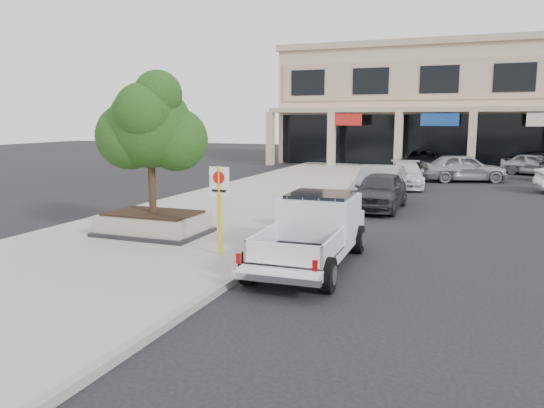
{
  "coord_description": "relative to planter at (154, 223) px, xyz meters",
  "views": [
    {
      "loc": [
        3.39,
        -12.31,
        3.65
      ],
      "look_at": [
        -1.95,
        1.5,
        1.26
      ],
      "focal_mm": 35.0,
      "sensor_mm": 36.0,
      "label": 1
    }
  ],
  "objects": [
    {
      "name": "curb_car_c",
      "position": [
        5.61,
        15.43,
        0.2
      ],
      "size": [
        2.5,
        4.86,
        1.35
      ],
      "primitive_type": "imported",
      "rotation": [
        0.0,
        0.0,
        0.14
      ],
      "color": "silver",
      "rests_on": "ground"
    },
    {
      "name": "planter_tree",
      "position": [
        0.13,
        0.15,
        2.94
      ],
      "size": [
        2.9,
        2.55,
        4.0
      ],
      "color": "black",
      "rests_on": "planter"
    },
    {
      "name": "no_parking_sign",
      "position": [
        3.04,
        -1.51,
        1.16
      ],
      "size": [
        0.55,
        0.09,
        2.3
      ],
      "color": "yellow",
      "rests_on": "sidewalk"
    },
    {
      "name": "hedge",
      "position": [
        3.75,
        2.61,
        0.14
      ],
      "size": [
        1.1,
        0.99,
        0.93
      ],
      "primitive_type": "ellipsoid",
      "color": "#234B15",
      "rests_on": "sidewalk"
    },
    {
      "name": "ground",
      "position": [
        5.74,
        -1.23,
        -0.48
      ],
      "size": [
        120.0,
        120.0,
        0.0
      ],
      "primitive_type": "plane",
      "color": "black",
      "rests_on": "ground"
    },
    {
      "name": "curb_car_a",
      "position": [
        5.54,
        7.85,
        0.28
      ],
      "size": [
        1.85,
        4.47,
        1.52
      ],
      "primitive_type": "imported",
      "rotation": [
        0.0,
        0.0,
        -0.01
      ],
      "color": "#292B2D",
      "rests_on": "ground"
    },
    {
      "name": "curb",
      "position": [
        4.19,
        4.77,
        -0.4
      ],
      "size": [
        0.2,
        52.0,
        0.15
      ],
      "primitive_type": "cube",
      "color": "gray",
      "rests_on": "ground"
    },
    {
      "name": "sidewalk",
      "position": [
        0.24,
        4.77,
        -0.4
      ],
      "size": [
        8.0,
        52.0,
        0.15
      ],
      "primitive_type": "cube",
      "color": "gray",
      "rests_on": "ground"
    },
    {
      "name": "lot_car_e",
      "position": [
        12.69,
        24.7,
        0.24
      ],
      "size": [
        4.52,
        3.29,
        1.43
      ],
      "primitive_type": "imported",
      "rotation": [
        0.0,
        0.0,
        1.14
      ],
      "color": "#929699",
      "rests_on": "ground"
    },
    {
      "name": "strip_mall",
      "position": [
        13.74,
        32.7,
        4.27
      ],
      "size": [
        40.55,
        12.43,
        9.5
      ],
      "color": "#CFAD92",
      "rests_on": "ground"
    },
    {
      "name": "pickup_truck",
      "position": [
        5.39,
        -1.24,
        0.39
      ],
      "size": [
        2.21,
        5.57,
        1.73
      ],
      "primitive_type": null,
      "rotation": [
        0.0,
        0.0,
        0.03
      ],
      "color": "white",
      "rests_on": "ground"
    },
    {
      "name": "lot_car_a",
      "position": [
        8.43,
        19.28,
        0.35
      ],
      "size": [
        5.19,
        3.46,
        1.64
      ],
      "primitive_type": "imported",
      "rotation": [
        0.0,
        0.0,
        1.92
      ],
      "color": "#919498",
      "rests_on": "ground"
    },
    {
      "name": "curb_car_d",
      "position": [
        5.75,
        23.14,
        0.33
      ],
      "size": [
        2.87,
        5.89,
        1.61
      ],
      "primitive_type": "imported",
      "rotation": [
        0.0,
        0.0,
        0.03
      ],
      "color": "black",
      "rests_on": "ground"
    },
    {
      "name": "curb_car_b",
      "position": [
        5.22,
        9.69,
        0.32
      ],
      "size": [
        1.77,
        4.86,
        1.59
      ],
      "primitive_type": "imported",
      "rotation": [
        0.0,
        0.0,
        -0.02
      ],
      "color": "gray",
      "rests_on": "ground"
    },
    {
      "name": "planter",
      "position": [
        0.0,
        0.0,
        0.0
      ],
      "size": [
        3.2,
        2.2,
        0.68
      ],
      "color": "black",
      "rests_on": "sidewalk"
    }
  ]
}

